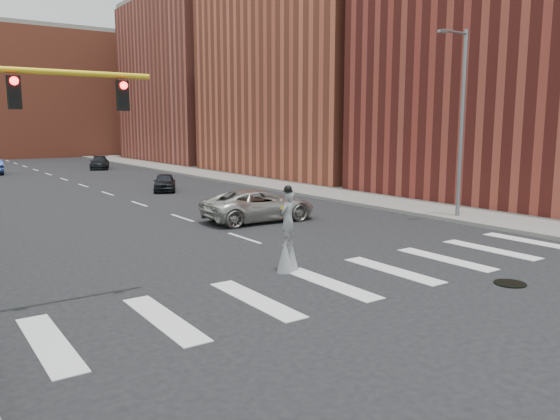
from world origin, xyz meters
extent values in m
plane|color=black|center=(0.00, 0.00, 0.00)|extent=(160.00, 160.00, 0.00)
cube|color=slate|center=(12.50, 25.00, 0.09)|extent=(5.00, 90.00, 0.18)
cylinder|color=black|center=(3.00, -2.00, 0.02)|extent=(0.90, 0.90, 0.04)
cube|color=maroon|center=(22.00, 8.00, 11.00)|extent=(16.00, 20.00, 22.00)
cube|color=#B35138|center=(22.00, 30.00, 12.00)|extent=(16.00, 22.00, 24.00)
cube|color=#9D473A|center=(22.00, 54.00, 10.00)|extent=(16.00, 22.00, 20.00)
cube|color=#B35138|center=(6.00, 78.00, 9.00)|extent=(26.00, 14.00, 18.00)
cylinder|color=slate|center=(11.00, 6.00, 4.50)|extent=(0.20, 0.20, 9.00)
cylinder|color=slate|center=(10.20, 6.00, 8.80)|extent=(1.80, 0.12, 0.12)
cube|color=slate|center=(9.30, 6.00, 8.75)|extent=(0.50, 0.18, 0.12)
cylinder|color=gold|center=(-8.40, 3.00, 5.80)|extent=(5.20, 0.14, 0.14)
cube|color=black|center=(-9.00, 3.00, 5.30)|extent=(0.28, 0.18, 0.75)
cylinder|color=#FF0C0C|center=(-9.00, 2.90, 5.55)|extent=(0.18, 0.06, 0.18)
cube|color=black|center=(-6.50, 3.00, 5.30)|extent=(0.28, 0.18, 0.75)
cylinder|color=#FF0C0C|center=(-6.50, 2.90, 5.55)|extent=(0.18, 0.06, 0.18)
cylinder|color=black|center=(-1.33, 2.92, 0.42)|extent=(0.07, 0.07, 0.84)
cylinder|color=black|center=(-1.62, 2.80, 0.42)|extent=(0.07, 0.07, 0.84)
cone|color=slate|center=(-1.33, 2.92, 0.52)|extent=(0.52, 0.52, 1.05)
cone|color=slate|center=(-1.62, 2.80, 0.52)|extent=(0.52, 0.52, 1.05)
imported|color=slate|center=(-1.47, 2.86, 1.69)|extent=(0.73, 0.61, 1.71)
sphere|color=black|center=(-1.47, 2.86, 2.60)|extent=(0.26, 0.26, 0.26)
cylinder|color=black|center=(-1.47, 2.86, 2.55)|extent=(0.34, 0.34, 0.02)
cube|color=yellow|center=(-1.53, 2.99, 2.16)|extent=(0.22, 0.05, 0.10)
imported|color=#B5B3AB|center=(2.70, 11.11, 0.77)|extent=(5.63, 2.78, 1.54)
imported|color=black|center=(3.73, 25.06, 0.62)|extent=(2.83, 3.92, 1.24)
imported|color=black|center=(5.84, 47.39, 0.67)|extent=(3.25, 4.95, 1.33)
camera|label=1|loc=(-11.20, -10.80, 4.56)|focal=35.00mm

